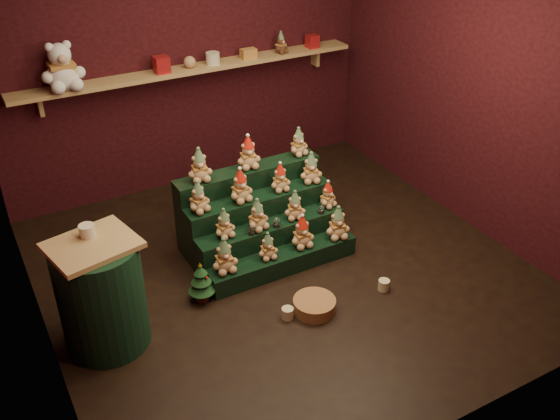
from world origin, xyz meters
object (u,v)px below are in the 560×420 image
mug_left (288,313)px  white_bear (60,60)px  side_table (101,295)px  mug_right (384,285)px  snow_globe_c (321,209)px  brown_bear (281,43)px  riser_tier_front (283,261)px  wicker_basket (314,305)px  snow_globe_a (251,230)px  mini_christmas_tree (201,282)px  snow_globe_b (277,222)px

mug_left → white_bear: bearing=112.0°
side_table → mug_left: size_ratio=9.37×
mug_left → mug_right: 0.90m
snow_globe_c → brown_bear: brown_bear is taller
snow_globe_c → brown_bear: 2.03m
riser_tier_front → mug_right: bearing=-47.5°
riser_tier_front → snow_globe_c: snow_globe_c is taller
side_table → wicker_basket: (1.55, -0.46, -0.39)m
side_table → brown_bear: size_ratio=4.00×
snow_globe_a → mug_right: bearing=-44.7°
brown_bear → wicker_basket: bearing=-132.7°
snow_globe_c → mug_right: bearing=-81.7°
snow_globe_c → riser_tier_front: bearing=-161.8°
white_bear → mini_christmas_tree: bearing=-76.9°
snow_globe_b → wicker_basket: (-0.08, -0.77, -0.35)m
snow_globe_c → white_bear: (-1.75, 1.67, 1.20)m
mini_christmas_tree → white_bear: 2.39m
riser_tier_front → side_table: (-1.60, -0.14, 0.35)m
snow_globe_c → mini_christmas_tree: (-1.28, -0.20, -0.21)m
mini_christmas_tree → brown_bear: brown_bear is taller
brown_bear → snow_globe_c: bearing=-126.4°
snow_globe_a → mug_left: bearing=-94.7°
mug_right → white_bear: 3.48m
riser_tier_front → snow_globe_b: (0.02, 0.16, 0.32)m
snow_globe_b → white_bear: 2.42m
snow_globe_b → side_table: bearing=-169.4°
white_bear → brown_bear: size_ratio=2.44×
wicker_basket → white_bear: 3.13m
snow_globe_c → mini_christmas_tree: size_ratio=0.20×
snow_globe_b → side_table: size_ratio=0.10×
snow_globe_a → white_bear: bearing=121.8°
riser_tier_front → white_bear: white_bear is taller
mini_christmas_tree → side_table: bearing=-172.6°
snow_globe_c → mug_right: size_ratio=0.80×
snow_globe_c → wicker_basket: size_ratio=0.22×
snow_globe_b → side_table: side_table is taller
snow_globe_b → mug_right: bearing=-54.6°
mini_christmas_tree → mug_right: mini_christmas_tree is taller
riser_tier_front → mini_christmas_tree: 0.80m
riser_tier_front → snow_globe_a: size_ratio=16.05×
riser_tier_front → mug_left: bearing=-116.2°
snow_globe_b → mug_right: size_ratio=0.95×
mini_christmas_tree → brown_bear: bearing=46.3°
mug_left → white_bear: white_bear is taller
side_table → white_bear: bearing=68.0°
snow_globe_b → wicker_basket: snow_globe_b is taller
snow_globe_c → white_bear: bearing=136.3°
riser_tier_front → mug_right: riser_tier_front is taller
riser_tier_front → side_table: size_ratio=1.56×
riser_tier_front → mini_christmas_tree: bearing=-177.2°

